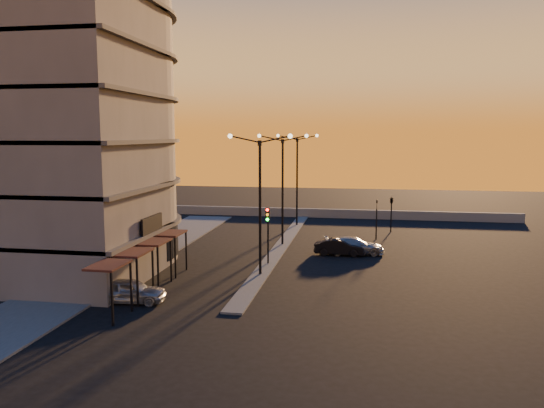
{
  "coord_description": "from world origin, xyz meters",
  "views": [
    {
      "loc": [
        6.68,
        -34.21,
        9.44
      ],
      "look_at": [
        -0.01,
        4.75,
        4.26
      ],
      "focal_mm": 35.0,
      "sensor_mm": 36.0,
      "label": 1
    }
  ],
  "objects_px": {
    "car_sedan": "(339,247)",
    "streetlamp_mid": "(283,181)",
    "traffic_light_main": "(268,226)",
    "car_hatchback": "(129,291)",
    "car_wagon": "(354,246)"
  },
  "relations": [
    {
      "from": "streetlamp_mid",
      "to": "traffic_light_main",
      "type": "relative_size",
      "value": 2.24
    },
    {
      "from": "car_sedan",
      "to": "car_hatchback",
      "type": "bearing_deg",
      "value": 141.66
    },
    {
      "from": "traffic_light_main",
      "to": "car_wagon",
      "type": "distance_m",
      "value": 8.04
    },
    {
      "from": "streetlamp_mid",
      "to": "car_hatchback",
      "type": "height_order",
      "value": "streetlamp_mid"
    },
    {
      "from": "streetlamp_mid",
      "to": "car_wagon",
      "type": "height_order",
      "value": "streetlamp_mid"
    },
    {
      "from": "car_hatchback",
      "to": "car_wagon",
      "type": "relative_size",
      "value": 0.87
    },
    {
      "from": "traffic_light_main",
      "to": "car_sedan",
      "type": "distance_m",
      "value": 6.9
    },
    {
      "from": "traffic_light_main",
      "to": "car_wagon",
      "type": "height_order",
      "value": "traffic_light_main"
    },
    {
      "from": "streetlamp_mid",
      "to": "car_sedan",
      "type": "height_order",
      "value": "streetlamp_mid"
    },
    {
      "from": "streetlamp_mid",
      "to": "car_wagon",
      "type": "distance_m",
      "value": 8.21
    },
    {
      "from": "car_hatchback",
      "to": "car_sedan",
      "type": "relative_size",
      "value": 1.03
    },
    {
      "from": "streetlamp_mid",
      "to": "traffic_light_main",
      "type": "xyz_separation_m",
      "value": [
        0.0,
        -7.13,
        -2.7
      ]
    },
    {
      "from": "car_sedan",
      "to": "streetlamp_mid",
      "type": "bearing_deg",
      "value": 59.82
    },
    {
      "from": "traffic_light_main",
      "to": "car_wagon",
      "type": "relative_size",
      "value": 0.9
    },
    {
      "from": "car_sedan",
      "to": "car_wagon",
      "type": "relative_size",
      "value": 0.84
    }
  ]
}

